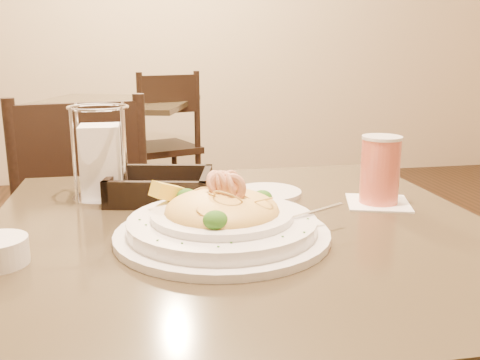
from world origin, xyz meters
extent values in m
cube|color=#493E29|center=(0.00, 0.00, 0.74)|extent=(0.90, 0.90, 0.03)
cylinder|color=black|center=(-0.32, 2.41, 0.01)|extent=(0.52, 0.52, 0.03)
cylinder|color=black|center=(-0.32, 2.41, 0.38)|extent=(0.12, 0.12, 0.69)
cube|color=#493E29|center=(-0.32, 2.41, 0.74)|extent=(1.12, 1.12, 0.03)
cube|color=black|center=(-0.39, 0.89, 0.45)|extent=(0.50, 0.50, 0.04)
cylinder|color=black|center=(-0.25, 1.11, 0.21)|extent=(0.04, 0.04, 0.43)
cylinder|color=black|center=(-0.60, 1.03, 0.21)|extent=(0.04, 0.04, 0.43)
cylinder|color=black|center=(-0.17, 0.75, 0.21)|extent=(0.04, 0.04, 0.43)
cylinder|color=black|center=(-0.52, 0.68, 0.21)|extent=(0.04, 0.04, 0.43)
cylinder|color=black|center=(-0.17, 0.75, 0.70)|extent=(0.04, 0.04, 0.46)
cylinder|color=black|center=(-0.52, 0.68, 0.70)|extent=(0.04, 0.04, 0.46)
cube|color=black|center=(-0.35, 0.71, 0.80)|extent=(0.36, 0.11, 0.22)
cube|color=black|center=(-0.06, 2.45, 0.45)|extent=(0.54, 0.54, 0.04)
cylinder|color=black|center=(0.05, 2.68, 0.21)|extent=(0.04, 0.04, 0.43)
cylinder|color=black|center=(-0.29, 2.56, 0.21)|extent=(0.04, 0.04, 0.43)
cylinder|color=black|center=(0.17, 2.35, 0.21)|extent=(0.04, 0.04, 0.43)
cylinder|color=black|center=(-0.16, 2.22, 0.21)|extent=(0.04, 0.04, 0.43)
cylinder|color=black|center=(0.17, 2.35, 0.70)|extent=(0.04, 0.04, 0.46)
cylinder|color=black|center=(-0.16, 2.22, 0.70)|extent=(0.04, 0.04, 0.46)
cube|color=black|center=(0.00, 2.28, 0.80)|extent=(0.35, 0.15, 0.22)
cylinder|color=white|center=(-0.04, -0.05, 0.76)|extent=(0.36, 0.36, 0.01)
cylinder|color=white|center=(-0.04, -0.05, 0.78)|extent=(0.31, 0.31, 0.02)
cylinder|color=white|center=(-0.04, -0.05, 0.80)|extent=(0.23, 0.23, 0.01)
ellipsoid|color=#E9BC55|center=(-0.04, -0.05, 0.80)|extent=(0.19, 0.19, 0.07)
cube|color=yellow|center=(-0.13, 0.02, 0.82)|extent=(0.07, 0.06, 0.04)
cube|color=silver|center=(0.11, -0.07, 0.80)|extent=(0.13, 0.06, 0.01)
cube|color=silver|center=(0.03, -0.07, 0.80)|extent=(0.04, 0.03, 0.00)
torus|color=#E9BC55|center=(-0.05, -0.06, 0.81)|extent=(0.03, 0.04, 0.04)
torus|color=#E9BC55|center=(-0.08, -0.03, 0.83)|extent=(0.04, 0.04, 0.02)
torus|color=#E9BC55|center=(-0.02, -0.03, 0.83)|extent=(0.06, 0.06, 0.02)
torus|color=#E9BC55|center=(-0.03, -0.07, 0.84)|extent=(0.05, 0.04, 0.03)
torus|color=#E9BC55|center=(-0.01, -0.03, 0.82)|extent=(0.06, 0.05, 0.03)
torus|color=#E9BC55|center=(-0.05, -0.08, 0.83)|extent=(0.04, 0.04, 0.01)
torus|color=#E9BC55|center=(0.02, -0.09, 0.83)|extent=(0.04, 0.04, 0.02)
torus|color=#E9BC55|center=(-0.06, -0.07, 0.83)|extent=(0.05, 0.05, 0.02)
torus|color=#E9BC55|center=(-0.04, -0.06, 0.83)|extent=(0.05, 0.05, 0.02)
torus|color=#E9BC55|center=(-0.02, -0.09, 0.82)|extent=(0.05, 0.05, 0.03)
torus|color=#E9BC55|center=(-0.07, -0.11, 0.82)|extent=(0.04, 0.04, 0.02)
torus|color=#E9BC55|center=(-0.05, -0.12, 0.81)|extent=(0.03, 0.04, 0.02)
torus|color=#E9BC55|center=(-0.04, -0.09, 0.83)|extent=(0.06, 0.06, 0.04)
torus|color=#E9BC55|center=(-0.05, -0.03, 0.83)|extent=(0.04, 0.04, 0.03)
torus|color=#EA9F73|center=(-0.03, -0.08, 0.85)|extent=(0.05, 0.04, 0.04)
torus|color=#EA9F73|center=(-0.03, -0.05, 0.85)|extent=(0.05, 0.03, 0.04)
torus|color=#EA9F73|center=(-0.04, -0.06, 0.85)|extent=(0.03, 0.05, 0.05)
torus|color=#EA9F73|center=(-0.03, -0.07, 0.85)|extent=(0.03, 0.05, 0.05)
torus|color=#EA9F73|center=(-0.04, -0.05, 0.85)|extent=(0.04, 0.03, 0.05)
torus|color=#EA9F73|center=(-0.05, -0.04, 0.85)|extent=(0.06, 0.05, 0.05)
torus|color=#EA9F73|center=(-0.04, -0.05, 0.85)|extent=(0.04, 0.05, 0.05)
ellipsoid|color=#1F4E11|center=(0.03, -0.02, 0.81)|extent=(0.03, 0.03, 0.03)
ellipsoid|color=#1F4E11|center=(-0.10, 0.01, 0.81)|extent=(0.04, 0.04, 0.03)
ellipsoid|color=#1F4E11|center=(-0.07, -0.13, 0.81)|extent=(0.04, 0.04, 0.03)
cube|color=#266619|center=(-0.18, -0.04, 0.79)|extent=(0.00, 0.00, 0.00)
cube|color=#266619|center=(-0.15, -0.01, 0.79)|extent=(0.00, 0.00, 0.00)
cube|color=#266619|center=(0.07, -0.15, 0.79)|extent=(0.00, 0.00, 0.00)
cube|color=#266619|center=(0.03, -0.16, 0.79)|extent=(0.00, 0.00, 0.00)
cube|color=#266619|center=(-0.05, -0.17, 0.79)|extent=(0.00, 0.00, 0.00)
cube|color=#266619|center=(-0.07, -0.19, 0.79)|extent=(0.00, 0.00, 0.00)
cube|color=#266619|center=(-0.15, -0.14, 0.79)|extent=(0.00, 0.00, 0.00)
cube|color=#266619|center=(0.08, -0.01, 0.79)|extent=(0.00, 0.00, 0.00)
cube|color=#266619|center=(0.09, -0.09, 0.79)|extent=(0.00, 0.00, 0.00)
cube|color=#266619|center=(-0.12, -0.16, 0.79)|extent=(0.00, 0.00, 0.00)
cube|color=#266619|center=(-0.17, -0.07, 0.79)|extent=(0.00, 0.00, 0.00)
cube|color=white|center=(0.30, 0.09, 0.76)|extent=(0.15, 0.15, 0.00)
cylinder|color=#E86B51|center=(0.30, 0.09, 0.82)|extent=(0.08, 0.08, 0.13)
cylinder|color=white|center=(0.30, 0.09, 0.89)|extent=(0.08, 0.08, 0.01)
cube|color=black|center=(-0.13, 0.21, 0.76)|extent=(0.23, 0.21, 0.01)
cube|color=black|center=(-0.04, 0.19, 0.79)|extent=(0.05, 0.17, 0.04)
cube|color=black|center=(-0.23, 0.23, 0.79)|extent=(0.05, 0.17, 0.04)
cube|color=black|center=(-0.12, 0.28, 0.79)|extent=(0.20, 0.06, 0.04)
cube|color=black|center=(-0.15, 0.13, 0.79)|extent=(0.20, 0.06, 0.04)
cylinder|color=silver|center=(-0.25, 0.23, 0.76)|extent=(0.12, 0.12, 0.01)
torus|color=silver|center=(-0.25, 0.23, 0.95)|extent=(0.12, 0.12, 0.01)
cube|color=white|center=(-0.25, 0.23, 0.84)|extent=(0.08, 0.08, 0.15)
cylinder|color=silver|center=(-0.30, 0.18, 0.86)|extent=(0.01, 0.01, 0.19)
cylinder|color=silver|center=(-0.20, 0.18, 0.86)|extent=(0.01, 0.01, 0.19)
cylinder|color=silver|center=(-0.30, 0.28, 0.86)|extent=(0.01, 0.01, 0.19)
cylinder|color=silver|center=(-0.20, 0.28, 0.86)|extent=(0.01, 0.01, 0.19)
cylinder|color=white|center=(0.09, 0.20, 0.76)|extent=(0.19, 0.19, 0.01)
camera|label=1|loc=(-0.17, -0.88, 1.06)|focal=40.00mm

